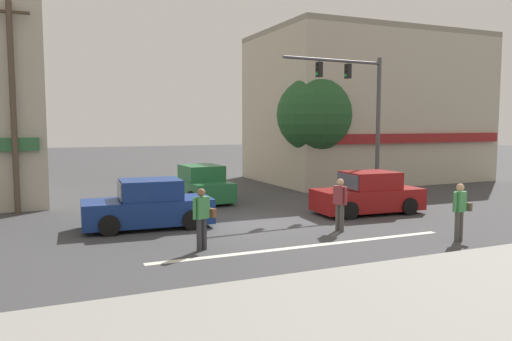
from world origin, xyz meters
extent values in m
plane|color=#3D3D3F|center=(0.00, 0.00, 0.00)|extent=(120.00, 120.00, 0.00)
cube|color=silver|center=(0.00, -3.50, 0.00)|extent=(9.00, 0.24, 0.01)
cube|color=gray|center=(0.00, -8.50, 0.08)|extent=(40.00, 5.00, 0.16)
cube|color=#B7AD99|center=(11.62, 9.98, 4.17)|extent=(12.90, 8.22, 8.34)
cube|color=maroon|center=(11.62, 5.77, 2.60)|extent=(12.25, 0.24, 0.50)
cube|color=gray|center=(11.62, 9.98, 8.49)|extent=(12.90, 8.22, 0.30)
cylinder|color=#4C3823|center=(6.10, 6.69, 1.20)|extent=(0.32, 0.32, 2.41)
sphere|color=#235128|center=(6.10, 6.69, 3.84)|extent=(3.81, 3.81, 3.81)
cylinder|color=brown|center=(-7.52, 5.34, 3.92)|extent=(0.22, 0.22, 7.84)
cube|color=#473828|center=(-7.52, 5.34, 7.44)|extent=(1.40, 0.12, 0.10)
cylinder|color=#47474C|center=(6.87, 2.51, 3.10)|extent=(0.18, 0.18, 6.20)
cylinder|color=#47474C|center=(4.48, 2.35, 5.95)|extent=(4.80, 0.44, 0.12)
cube|color=black|center=(5.19, 2.40, 5.55)|extent=(0.22, 0.25, 0.60)
sphere|color=black|center=(5.07, 2.39, 5.73)|extent=(0.12, 0.12, 0.12)
sphere|color=black|center=(5.07, 2.39, 5.55)|extent=(0.12, 0.12, 0.12)
sphere|color=green|center=(5.07, 2.39, 5.37)|extent=(0.12, 0.12, 0.12)
cube|color=black|center=(3.76, 2.30, 5.55)|extent=(0.22, 0.25, 0.60)
sphere|color=black|center=(3.64, 2.30, 5.73)|extent=(0.12, 0.12, 0.12)
sphere|color=black|center=(3.64, 2.30, 5.55)|extent=(0.12, 0.12, 0.12)
sphere|color=green|center=(3.64, 2.30, 5.37)|extent=(0.12, 0.12, 0.12)
cube|color=#1E6033|center=(-0.26, 5.51, 0.54)|extent=(1.87, 4.17, 0.80)
cube|color=#1E6033|center=(-0.26, 5.41, 1.26)|extent=(1.64, 1.96, 0.64)
cube|color=#475666|center=(-0.30, 6.38, 1.26)|extent=(1.44, 0.12, 0.54)
cylinder|color=black|center=(-1.17, 6.75, 0.32)|extent=(0.21, 0.65, 0.64)
cylinder|color=black|center=(0.53, 6.82, 0.32)|extent=(0.21, 0.65, 0.64)
cylinder|color=black|center=(-1.06, 4.21, 0.32)|extent=(0.21, 0.65, 0.64)
cylinder|color=black|center=(0.64, 4.28, 0.32)|extent=(0.21, 0.65, 0.64)
cube|color=navy|center=(-3.54, 0.76, 0.54)|extent=(4.19, 1.94, 0.80)
cube|color=navy|center=(-3.44, 0.75, 1.26)|extent=(1.99, 1.67, 0.64)
cube|color=#475666|center=(-4.40, 0.81, 1.26)|extent=(0.14, 1.44, 0.54)
cylinder|color=black|center=(-4.85, -0.02, 0.32)|extent=(0.65, 0.22, 0.64)
cylinder|color=black|center=(-4.75, 1.68, 0.32)|extent=(0.65, 0.22, 0.64)
cylinder|color=black|center=(-2.32, -0.17, 0.32)|extent=(0.65, 0.22, 0.64)
cylinder|color=black|center=(-2.22, 1.53, 0.32)|extent=(0.65, 0.22, 0.64)
cube|color=maroon|center=(4.59, 0.06, 0.54)|extent=(4.18, 1.91, 0.80)
cube|color=maroon|center=(4.69, 0.05, 1.26)|extent=(1.98, 1.66, 0.64)
cube|color=#475666|center=(3.72, 0.10, 1.26)|extent=(0.13, 1.44, 0.54)
cylinder|color=black|center=(3.28, -0.73, 0.32)|extent=(0.65, 0.21, 0.64)
cylinder|color=black|center=(3.37, 0.97, 0.32)|extent=(0.65, 0.21, 0.64)
cylinder|color=black|center=(5.82, -0.86, 0.32)|extent=(0.65, 0.21, 0.64)
cylinder|color=black|center=(5.90, 0.84, 0.32)|extent=(0.65, 0.21, 0.64)
cylinder|color=#4C4742|center=(4.23, -4.70, 0.43)|extent=(0.14, 0.14, 0.86)
cylinder|color=#4C4742|center=(4.41, -4.66, 0.43)|extent=(0.14, 0.14, 0.86)
cube|color=#3F8C4C|center=(4.32, -4.68, 1.15)|extent=(0.40, 0.30, 0.58)
sphere|color=tan|center=(4.32, -4.68, 1.56)|extent=(0.22, 0.22, 0.22)
cylinder|color=#3F8C4C|center=(4.09, -4.74, 1.15)|extent=(0.09, 0.09, 0.56)
cylinder|color=#3F8C4C|center=(4.55, -4.63, 1.15)|extent=(0.09, 0.09, 0.56)
cube|color=brown|center=(4.64, -4.65, 0.98)|extent=(0.18, 0.30, 0.24)
cylinder|color=#333338|center=(-2.89, -2.76, 0.43)|extent=(0.14, 0.14, 0.86)
cylinder|color=#333338|center=(-2.72, -2.69, 0.43)|extent=(0.14, 0.14, 0.86)
cube|color=#3F8C4C|center=(-2.80, -2.73, 1.15)|extent=(0.42, 0.34, 0.58)
sphere|color=brown|center=(-2.80, -2.73, 1.56)|extent=(0.22, 0.22, 0.22)
cylinder|color=#3F8C4C|center=(-3.02, -2.82, 1.15)|extent=(0.09, 0.09, 0.56)
cylinder|color=#3F8C4C|center=(-2.58, -2.63, 1.15)|extent=(0.09, 0.09, 0.56)
cube|color=brown|center=(-2.49, -2.64, 0.98)|extent=(0.22, 0.30, 0.24)
cylinder|color=#4C4742|center=(1.85, -2.13, 0.43)|extent=(0.14, 0.14, 0.86)
cylinder|color=#4C4742|center=(1.89, -2.31, 0.43)|extent=(0.14, 0.14, 0.86)
cube|color=maroon|center=(1.87, -2.22, 1.15)|extent=(0.29, 0.40, 0.58)
sphere|color=tan|center=(1.87, -2.22, 1.56)|extent=(0.22, 0.22, 0.22)
cylinder|color=maroon|center=(1.82, -1.99, 1.15)|extent=(0.09, 0.09, 0.56)
cylinder|color=maroon|center=(1.93, -2.45, 1.15)|extent=(0.09, 0.09, 0.56)
camera|label=1|loc=(-6.72, -15.31, 3.38)|focal=35.00mm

